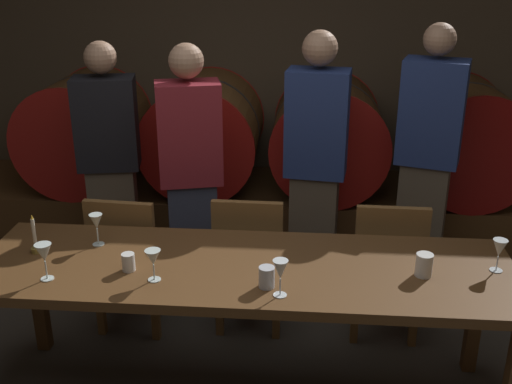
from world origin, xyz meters
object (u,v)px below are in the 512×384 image
at_px(candle_center, 35,242).
at_px(wine_barrel_center_left, 205,133).
at_px(wine_glass_center, 153,258).
at_px(chair_left, 129,256).
at_px(wine_barrel_far_left, 86,130).
at_px(cup_center, 267,277).
at_px(wine_glass_left, 96,223).
at_px(chair_right, 387,262).
at_px(guest_center_left, 191,177).
at_px(wine_barrel_center_right, 328,135).
at_px(guest_center_right, 316,165).
at_px(wine_barrel_far_right, 464,139).
at_px(wine_glass_far_right, 499,249).
at_px(chair_center, 249,256).
at_px(guest_far_right, 426,162).
at_px(guest_far_left, 111,169).
at_px(wine_glass_right, 280,271).
at_px(dining_table, 245,278).
at_px(cup_right, 424,265).
at_px(cup_left, 128,262).

bearing_deg(candle_center, wine_barrel_center_left, 73.22).
bearing_deg(wine_glass_center, chair_left, 114.85).
relative_size(wine_barrel_far_left, cup_center, 9.13).
height_order(chair_left, wine_glass_left, wine_glass_left).
relative_size(chair_right, guest_center_left, 0.52).
xyz_separation_m(guest_center_left, candle_center, (-0.62, -0.89, -0.03)).
distance_m(wine_barrel_center_right, wine_glass_center, 2.23).
height_order(guest_center_right, wine_glass_left, guest_center_right).
bearing_deg(guest_center_right, wine_barrel_far_right, -137.95).
bearing_deg(wine_glass_far_right, guest_center_right, 127.61).
xyz_separation_m(wine_barrel_center_right, guest_center_left, (-0.87, -0.95, -0.01)).
xyz_separation_m(chair_center, guest_far_right, (1.08, 0.56, 0.42)).
bearing_deg(guest_far_left, chair_left, 105.11).
xyz_separation_m(wine_glass_center, wine_glass_far_right, (1.58, 0.22, 0.00)).
bearing_deg(cup_center, guest_center_right, 80.45).
xyz_separation_m(wine_barrel_far_left, wine_glass_right, (1.60, -2.15, 0.03)).
distance_m(guest_far_right, wine_glass_center, 1.99).
xyz_separation_m(wine_barrel_center_right, wine_barrel_far_right, (0.99, 0.00, 0.00)).
bearing_deg(wine_barrel_far_left, guest_far_right, -15.78).
relative_size(chair_center, wine_glass_left, 5.24).
bearing_deg(chair_right, wine_barrel_center_right, -74.75).
height_order(wine_barrel_center_left, wine_glass_right, wine_barrel_center_left).
distance_m(wine_glass_center, wine_glass_right, 0.59).
xyz_separation_m(dining_table, wine_glass_right, (0.18, -0.26, 0.20)).
distance_m(wine_glass_far_right, cup_center, 1.09).
bearing_deg(wine_glass_center, wine_glass_far_right, 7.83).
bearing_deg(wine_barrel_center_right, guest_center_right, -97.57).
distance_m(wine_glass_far_right, cup_right, 0.36).
distance_m(wine_barrel_far_left, guest_far_right, 2.56).
height_order(wine_barrel_center_left, guest_center_left, guest_center_left).
height_order(wine_barrel_far_right, chair_left, wine_barrel_far_right).
height_order(chair_center, cup_center, chair_center).
distance_m(guest_far_left, wine_glass_right, 1.76).
xyz_separation_m(wine_barrel_far_right, chair_right, (-0.67, -1.27, -0.38)).
bearing_deg(guest_center_left, chair_right, 150.92).
relative_size(chair_center, cup_right, 8.06).
relative_size(guest_center_left, guest_center_right, 0.97).
bearing_deg(dining_table, wine_barrel_far_right, 52.71).
xyz_separation_m(guest_center_left, cup_right, (1.26, -0.97, -0.03)).
relative_size(chair_left, wine_glass_center, 5.81).
distance_m(dining_table, wine_glass_far_right, 1.20).
height_order(chair_right, wine_glass_center, wine_glass_center).
bearing_deg(dining_table, wine_barrel_center_right, 76.80).
distance_m(wine_barrel_center_right, cup_left, 2.21).
bearing_deg(wine_barrel_center_left, wine_glass_left, -99.04).
distance_m(wine_barrel_center_left, guest_center_left, 0.95).
relative_size(chair_left, cup_right, 8.06).
bearing_deg(wine_barrel_far_right, guest_far_left, -161.26).
distance_m(wine_barrel_center_right, cup_center, 2.11).
relative_size(guest_center_right, wine_glass_far_right, 10.82).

